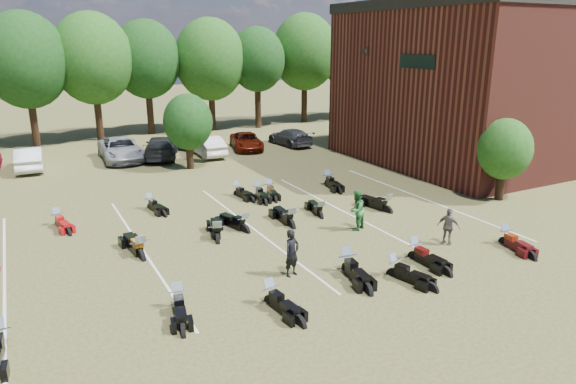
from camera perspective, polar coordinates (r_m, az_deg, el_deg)
ground at (r=22.24m, az=6.58°, el=-5.32°), size 160.00×160.00×0.00m
car_1 at (r=37.74m, az=-26.81°, el=3.35°), size 1.87×4.69×1.52m
car_2 at (r=38.22m, az=-18.08°, el=4.53°), size 2.83×5.82×1.60m
car_3 at (r=38.15m, az=-13.93°, el=4.83°), size 3.86×5.85×1.58m
car_4 at (r=39.97m, az=-10.06°, el=5.59°), size 3.25×5.00×1.58m
car_5 at (r=38.33m, az=-8.94°, el=5.11°), size 1.65×4.57×1.50m
car_6 at (r=40.21m, az=-4.64°, el=5.65°), size 3.20×5.01×1.29m
car_7 at (r=41.70m, az=0.23°, el=6.14°), size 2.30×4.79×1.35m
person_black at (r=18.60m, az=0.44°, el=-6.79°), size 0.74×0.59×1.76m
person_green at (r=23.15m, az=7.62°, el=-2.02°), size 1.12×1.02×1.85m
person_grey at (r=22.38m, az=17.41°, el=-3.69°), size 0.78×1.00×1.58m
motorcycle_0 at (r=16.89m, az=-29.31°, el=-15.04°), size 0.95×2.35×1.28m
motorcycle_1 at (r=17.08m, az=-1.92°, el=-12.35°), size 0.97×2.24×1.21m
motorcycle_2 at (r=17.21m, az=-12.06°, el=-12.50°), size 1.11×2.24×1.20m
motorcycle_3 at (r=19.28m, az=11.68°, el=-9.14°), size 1.21×2.25×1.20m
motorcycle_4 at (r=19.33m, az=6.54°, el=-8.81°), size 1.16×2.48×1.33m
motorcycle_5 at (r=20.87m, az=13.86°, el=-7.24°), size 0.79×2.29×1.26m
motorcycle_6 at (r=23.50m, az=22.90°, el=-5.35°), size 1.14×2.28×1.22m
motorcycle_8 at (r=21.12m, az=-15.98°, el=-7.11°), size 1.04×2.59×1.40m
motorcycle_9 at (r=23.09m, az=-4.87°, el=-4.42°), size 1.38×2.47×1.31m
motorcycle_10 at (r=22.14m, az=-7.82°, el=-5.47°), size 1.39×2.53×1.35m
motorcycle_11 at (r=23.57m, az=0.35°, el=-3.91°), size 0.89×2.48×1.36m
motorcycle_12 at (r=24.88m, az=3.61°, el=-2.81°), size 1.09×2.21×1.18m
motorcycle_13 at (r=26.02m, az=10.90°, el=-2.21°), size 1.26×2.54×1.35m
motorcycle_15 at (r=26.02m, az=-24.14°, el=-3.42°), size 1.07×2.17×1.16m
motorcycle_16 at (r=26.97m, az=-15.00°, el=-1.81°), size 1.04×2.12×1.13m
motorcycle_17 at (r=28.56m, az=-2.12°, el=-0.21°), size 1.12×2.18×1.16m
motorcycle_18 at (r=28.40m, az=-5.67°, el=-0.38°), size 0.97×2.13×1.14m
motorcycle_19 at (r=28.15m, az=-3.35°, el=-0.48°), size 1.08×2.26×1.21m
motorcycle_20 at (r=30.28m, az=4.42°, el=0.73°), size 1.10×2.39×1.28m
brick_building at (r=42.73m, az=25.02°, el=11.21°), size 25.40×15.20×10.70m
tree_line at (r=47.20m, az=-15.14°, el=13.70°), size 56.00×6.00×9.79m
young_tree_near_building at (r=29.17m, az=22.94°, el=4.41°), size 2.80×2.80×4.16m
young_tree_midfield at (r=34.26m, az=-11.06°, el=7.63°), size 3.20×3.20×4.70m
parking_lines at (r=23.30m, az=-3.75°, el=-4.19°), size 20.10×14.00×0.01m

